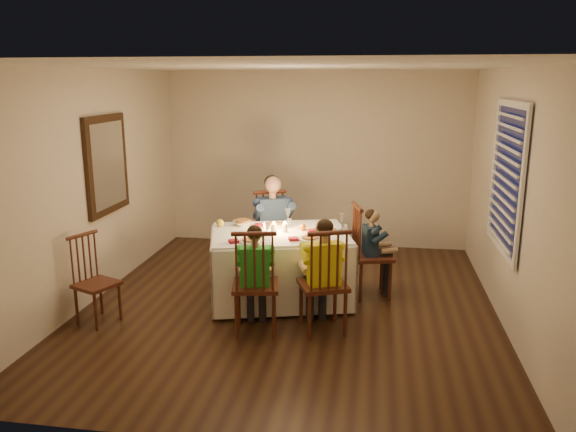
% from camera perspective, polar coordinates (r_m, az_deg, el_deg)
% --- Properties ---
extents(ground, '(5.00, 5.00, 0.00)m').
position_cam_1_polar(ground, '(6.37, 0.18, -9.10)').
color(ground, black).
rests_on(ground, ground).
extents(wall_left, '(0.02, 5.00, 2.60)m').
position_cam_1_polar(wall_left, '(6.71, -19.18, 2.90)').
color(wall_left, beige).
rests_on(wall_left, ground).
extents(wall_right, '(0.02, 5.00, 2.60)m').
position_cam_1_polar(wall_right, '(6.07, 21.68, 1.62)').
color(wall_right, beige).
rests_on(wall_right, ground).
extents(wall_back, '(4.50, 0.02, 2.60)m').
position_cam_1_polar(wall_back, '(8.44, 2.83, 5.71)').
color(wall_back, beige).
rests_on(wall_back, ground).
extents(ceiling, '(5.00, 5.00, 0.00)m').
position_cam_1_polar(ceiling, '(5.88, 0.20, 14.98)').
color(ceiling, white).
rests_on(ceiling, wall_back).
extents(dining_table, '(1.77, 1.47, 0.77)m').
position_cam_1_polar(dining_table, '(6.35, -0.81, -3.67)').
color(dining_table, white).
rests_on(dining_table, ground).
extents(chair_adult, '(0.58, 0.57, 1.09)m').
position_cam_1_polar(chair_adult, '(7.29, -1.48, -6.09)').
color(chair_adult, '#3A1610').
rests_on(chair_adult, ground).
extents(chair_near_left, '(0.52, 0.50, 1.09)m').
position_cam_1_polar(chair_near_left, '(5.79, -3.26, -11.55)').
color(chair_near_left, '#3A1610').
rests_on(chair_near_left, ground).
extents(chair_near_right, '(0.57, 0.56, 1.09)m').
position_cam_1_polar(chair_near_right, '(5.81, 3.50, -11.47)').
color(chair_near_right, '#3A1610').
rests_on(chair_near_right, ground).
extents(chair_end, '(0.53, 0.55, 1.09)m').
position_cam_1_polar(chair_end, '(6.74, 8.40, -7.95)').
color(chair_end, '#3A1610').
rests_on(chair_end, ground).
extents(chair_extra, '(0.49, 0.50, 0.94)m').
position_cam_1_polar(chair_extra, '(6.29, -18.56, -10.15)').
color(chair_extra, '#3A1610').
rests_on(chair_extra, ground).
extents(adult, '(0.63, 0.61, 1.31)m').
position_cam_1_polar(adult, '(7.29, -1.48, -6.09)').
color(adult, '#334B80').
rests_on(adult, ground).
extents(child_green, '(0.43, 0.41, 1.11)m').
position_cam_1_polar(child_green, '(5.79, -3.26, -11.55)').
color(child_green, green).
rests_on(child_green, ground).
extents(child_yellow, '(0.52, 0.50, 1.17)m').
position_cam_1_polar(child_yellow, '(5.81, 3.50, -11.47)').
color(child_yellow, yellow).
rests_on(child_yellow, ground).
extents(child_teal, '(0.38, 0.40, 1.04)m').
position_cam_1_polar(child_teal, '(6.74, 8.40, -7.95)').
color(child_teal, '#17283A').
rests_on(child_teal, ground).
extents(setting_adult, '(0.32, 0.32, 0.02)m').
position_cam_1_polar(setting_adult, '(6.55, -1.42, -0.95)').
color(setting_adult, silver).
rests_on(setting_adult, dining_table).
extents(setting_green, '(0.32, 0.32, 0.02)m').
position_cam_1_polar(setting_green, '(5.93, -3.79, -2.57)').
color(setting_green, silver).
rests_on(setting_green, dining_table).
extents(setting_yellow, '(0.32, 0.32, 0.02)m').
position_cam_1_polar(setting_yellow, '(6.01, 2.25, -2.33)').
color(setting_yellow, silver).
rests_on(setting_yellow, dining_table).
extents(setting_teal, '(0.32, 0.32, 0.02)m').
position_cam_1_polar(setting_teal, '(6.32, 4.07, -1.53)').
color(setting_teal, silver).
rests_on(setting_teal, dining_table).
extents(candle_left, '(0.06, 0.06, 0.10)m').
position_cam_1_polar(candle_left, '(6.27, -1.47, -1.25)').
color(candle_left, white).
rests_on(candle_left, dining_table).
extents(candle_right, '(0.06, 0.06, 0.10)m').
position_cam_1_polar(candle_right, '(6.28, -0.30, -1.22)').
color(candle_right, white).
rests_on(candle_right, dining_table).
extents(squash, '(0.09, 0.09, 0.09)m').
position_cam_1_polar(squash, '(6.56, -6.92, -0.71)').
color(squash, yellow).
rests_on(squash, dining_table).
extents(orange_fruit, '(0.08, 0.08, 0.08)m').
position_cam_1_polar(orange_fruit, '(6.36, 1.50, -1.13)').
color(orange_fruit, orange).
rests_on(orange_fruit, dining_table).
extents(serving_bowl, '(0.31, 0.31, 0.06)m').
position_cam_1_polar(serving_bowl, '(6.59, -4.60, -0.74)').
color(serving_bowl, silver).
rests_on(serving_bowl, dining_table).
extents(wall_mirror, '(0.06, 0.95, 1.15)m').
position_cam_1_polar(wall_mirror, '(6.93, -17.92, 4.99)').
color(wall_mirror, black).
rests_on(wall_mirror, wall_left).
extents(window_blinds, '(0.07, 1.34, 1.54)m').
position_cam_1_polar(window_blinds, '(6.12, 21.25, 3.66)').
color(window_blinds, black).
rests_on(window_blinds, wall_right).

